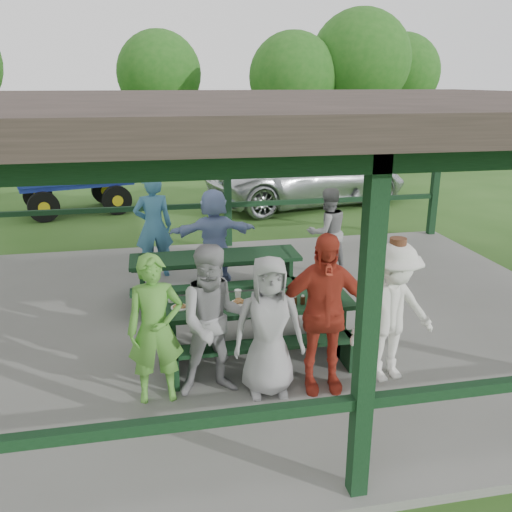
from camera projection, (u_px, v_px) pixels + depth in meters
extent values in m
plane|color=#274C17|center=(265.00, 321.00, 8.33)|extent=(90.00, 90.00, 0.00)
cube|color=slate|center=(265.00, 318.00, 8.32)|extent=(10.00, 8.00, 0.10)
cube|color=black|center=(367.00, 336.00, 4.29)|extent=(0.15, 0.15, 3.00)
cube|color=black|center=(227.00, 177.00, 11.38)|extent=(0.15, 0.15, 3.00)
cube|color=black|center=(437.00, 170.00, 12.27)|extent=(0.15, 0.15, 3.00)
cube|color=black|center=(58.00, 437.00, 4.03)|extent=(4.65, 0.10, 0.10)
cube|color=black|center=(112.00, 210.00, 11.12)|extent=(4.65, 0.10, 0.10)
cube|color=black|center=(335.00, 200.00, 12.01)|extent=(4.65, 0.10, 0.10)
cube|color=black|center=(379.00, 159.00, 3.86)|extent=(9.80, 0.15, 0.20)
cube|color=black|center=(226.00, 108.00, 10.95)|extent=(9.80, 0.15, 0.20)
cube|color=black|center=(266.00, 104.00, 7.34)|extent=(10.60, 8.60, 0.24)
cube|color=black|center=(256.00, 304.00, 6.89)|extent=(2.49, 0.75, 0.06)
cube|color=black|center=(265.00, 345.00, 6.46)|extent=(2.49, 0.28, 0.05)
cube|color=black|center=(248.00, 308.00, 7.50)|extent=(2.49, 0.28, 0.05)
cube|color=black|center=(173.00, 336.00, 6.80)|extent=(0.06, 0.70, 0.75)
cube|color=black|center=(334.00, 322.00, 7.19)|extent=(0.06, 0.70, 0.75)
cube|color=black|center=(173.00, 347.00, 6.84)|extent=(0.06, 1.39, 0.45)
cube|color=black|center=(334.00, 332.00, 7.24)|extent=(0.06, 1.39, 0.45)
cube|color=black|center=(215.00, 257.00, 8.70)|extent=(2.71, 0.75, 0.06)
cube|color=black|center=(220.00, 287.00, 8.28)|extent=(2.71, 0.28, 0.05)
cube|color=black|center=(212.00, 264.00, 9.31)|extent=(2.71, 0.28, 0.05)
cube|color=black|center=(142.00, 282.00, 8.59)|extent=(0.06, 0.70, 0.75)
cube|color=black|center=(286.00, 273.00, 9.03)|extent=(0.06, 0.70, 0.75)
cube|color=black|center=(143.00, 291.00, 8.64)|extent=(0.06, 1.39, 0.45)
cube|color=black|center=(286.00, 281.00, 9.07)|extent=(0.06, 1.39, 0.45)
cylinder|color=white|center=(180.00, 307.00, 6.70)|extent=(0.22, 0.22, 0.01)
torus|color=#A4633A|center=(177.00, 307.00, 6.67)|extent=(0.10, 0.10, 0.03)
torus|color=#A4633A|center=(183.00, 306.00, 6.68)|extent=(0.10, 0.10, 0.03)
torus|color=#A4633A|center=(179.00, 304.00, 6.73)|extent=(0.10, 0.10, 0.03)
cylinder|color=white|center=(239.00, 303.00, 6.84)|extent=(0.22, 0.22, 0.01)
torus|color=#A4633A|center=(236.00, 302.00, 6.80)|extent=(0.10, 0.10, 0.03)
torus|color=#A4633A|center=(243.00, 301.00, 6.82)|extent=(0.10, 0.10, 0.03)
torus|color=#A4633A|center=(239.00, 300.00, 6.87)|extent=(0.10, 0.10, 0.03)
cylinder|color=white|center=(288.00, 299.00, 6.95)|extent=(0.22, 0.22, 0.01)
torus|color=#A4633A|center=(285.00, 298.00, 6.92)|extent=(0.10, 0.10, 0.03)
torus|color=#A4633A|center=(291.00, 298.00, 6.94)|extent=(0.10, 0.10, 0.03)
torus|color=#A4633A|center=(287.00, 296.00, 6.99)|extent=(0.10, 0.10, 0.03)
cylinder|color=white|center=(332.00, 295.00, 7.07)|extent=(0.22, 0.22, 0.01)
torus|color=#A4633A|center=(330.00, 295.00, 7.03)|extent=(0.10, 0.10, 0.03)
torus|color=#A4633A|center=(336.00, 294.00, 7.05)|extent=(0.10, 0.10, 0.03)
torus|color=#A4633A|center=(331.00, 293.00, 7.10)|extent=(0.10, 0.10, 0.03)
cylinder|color=#381E0F|center=(211.00, 307.00, 6.59)|extent=(0.06, 0.06, 0.10)
cylinder|color=#381E0F|center=(265.00, 303.00, 6.71)|extent=(0.06, 0.06, 0.10)
cylinder|color=#381E0F|center=(281.00, 302.00, 6.75)|extent=(0.06, 0.06, 0.10)
cylinder|color=#381E0F|center=(295.00, 301.00, 6.78)|extent=(0.06, 0.06, 0.10)
cylinder|color=#381E0F|center=(303.00, 300.00, 6.80)|extent=(0.06, 0.06, 0.10)
cylinder|color=#381E0F|center=(333.00, 298.00, 6.88)|extent=(0.06, 0.06, 0.10)
cone|color=white|center=(171.00, 299.00, 6.85)|extent=(0.09, 0.09, 0.10)
cone|color=white|center=(238.00, 294.00, 7.01)|extent=(0.09, 0.09, 0.10)
cone|color=white|center=(270.00, 291.00, 7.09)|extent=(0.09, 0.09, 0.10)
cone|color=white|center=(317.00, 288.00, 7.21)|extent=(0.09, 0.09, 0.10)
cone|color=white|center=(331.00, 287.00, 7.25)|extent=(0.09, 0.09, 0.10)
imported|color=#569F37|center=(155.00, 329.00, 5.89)|extent=(0.63, 0.42, 1.70)
imported|color=#99999C|center=(215.00, 321.00, 6.01)|extent=(0.87, 0.69, 1.77)
imported|color=#99999C|center=(269.00, 326.00, 6.03)|extent=(0.84, 0.58, 1.64)
imported|color=#AD3221|center=(323.00, 313.00, 6.08)|extent=(1.13, 0.55, 1.88)
imported|color=white|center=(392.00, 313.00, 6.32)|extent=(1.18, 0.78, 1.70)
cylinder|color=brown|center=(398.00, 248.00, 6.07)|extent=(0.36, 0.36, 0.02)
cylinder|color=brown|center=(398.00, 243.00, 6.05)|extent=(0.21, 0.21, 0.11)
imported|color=#8DA3DA|center=(214.00, 235.00, 9.51)|extent=(1.57, 0.56, 1.67)
imported|color=teal|center=(153.00, 226.00, 9.70)|extent=(0.73, 0.52, 1.88)
imported|color=gray|center=(327.00, 232.00, 9.81)|extent=(0.89, 0.75, 1.62)
imported|color=silver|center=(308.00, 176.00, 16.03)|extent=(6.39, 3.96, 1.65)
cube|color=#1B2E99|center=(75.00, 182.00, 14.99)|extent=(3.23, 2.18, 0.13)
cube|color=#1B2E99|center=(78.00, 177.00, 14.28)|extent=(2.87, 0.82, 0.42)
cube|color=#1B2E99|center=(70.00, 169.00, 15.53)|extent=(2.87, 0.82, 0.42)
cube|color=#1B2E99|center=(16.00, 177.00, 14.29)|extent=(0.44, 1.44, 0.42)
cube|color=#1B2E99|center=(127.00, 169.00, 15.52)|extent=(0.44, 1.44, 0.42)
cylinder|color=black|center=(44.00, 207.00, 14.05)|extent=(0.82, 0.39, 0.80)
cylinder|color=yellow|center=(44.00, 207.00, 14.05)|extent=(0.34, 0.30, 0.29)
cylinder|color=black|center=(38.00, 196.00, 15.40)|extent=(0.82, 0.39, 0.80)
cylinder|color=yellow|center=(38.00, 196.00, 15.40)|extent=(0.34, 0.30, 0.29)
cylinder|color=black|center=(117.00, 200.00, 14.85)|extent=(0.82, 0.39, 0.80)
cylinder|color=yellow|center=(117.00, 200.00, 14.85)|extent=(0.34, 0.30, 0.29)
cylinder|color=black|center=(105.00, 190.00, 16.20)|extent=(0.82, 0.39, 0.80)
cylinder|color=yellow|center=(105.00, 190.00, 16.20)|extent=(0.34, 0.30, 0.29)
cube|color=#1B2E99|center=(146.00, 180.00, 15.86)|extent=(1.04, 0.35, 0.08)
cone|color=#F2590C|center=(13.00, 173.00, 14.23)|extent=(0.13, 0.41, 0.42)
cylinder|color=#322414|center=(162.00, 131.00, 23.92)|extent=(0.36, 0.36, 2.81)
sphere|color=#1E5316|center=(159.00, 73.00, 23.18)|extent=(3.60, 3.60, 3.60)
cylinder|color=#322414|center=(292.00, 137.00, 21.91)|extent=(0.36, 0.36, 2.70)
sphere|color=#1E5316|center=(293.00, 77.00, 21.19)|extent=(3.45, 3.45, 3.45)
cylinder|color=#322414|center=(356.00, 129.00, 22.60)|extent=(0.36, 0.36, 3.15)
sphere|color=#1E5316|center=(360.00, 61.00, 21.76)|extent=(4.03, 4.03, 4.03)
cylinder|color=#322414|center=(397.00, 125.00, 26.52)|extent=(0.36, 0.36, 2.86)
sphere|color=#1E5316|center=(401.00, 72.00, 25.76)|extent=(3.66, 3.66, 3.66)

